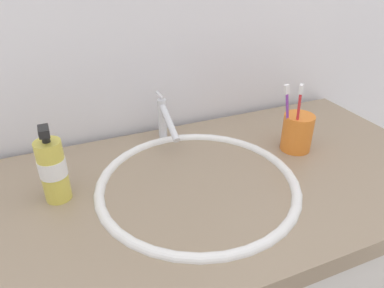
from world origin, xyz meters
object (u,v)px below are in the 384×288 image
Objects in this scene: toothbrush_cup at (297,132)px; toothbrush_purple at (287,114)px; faucet at (165,119)px; toothbrush_red at (298,115)px; soap_dispenser at (53,169)px.

toothbrush_purple is (-0.04, 0.00, 0.06)m from toothbrush_cup.
faucet is 0.82× the size of toothbrush_red.
toothbrush_cup is 0.07m from toothbrush_purple.
toothbrush_red is 1.08× the size of soap_dispenser.
faucet is at bearing 27.30° from soap_dispenser.
toothbrush_purple reaches higher than faucet.
toothbrush_red is 1.04× the size of toothbrush_purple.
soap_dispenser reaches higher than toothbrush_cup.
toothbrush_red reaches higher than soap_dispenser.
faucet is 0.33m from toothbrush_purple.
soap_dispenser is at bearing 175.73° from toothbrush_red.
toothbrush_cup is 0.61m from soap_dispenser.
faucet is 0.36m from toothbrush_cup.
toothbrush_cup is 0.07m from toothbrush_red.
toothbrush_red is at bearing -141.39° from toothbrush_cup.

